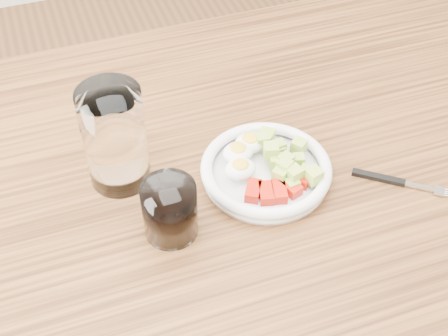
# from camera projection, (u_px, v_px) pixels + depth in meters

# --- Properties ---
(dining_table) EXTENTS (1.50, 0.90, 0.77)m
(dining_table) POSITION_uv_depth(u_px,v_px,m) (232.00, 226.00, 1.02)
(dining_table) COLOR brown
(dining_table) RESTS_ON ground
(bowl) EXTENTS (0.20, 0.20, 0.05)m
(bowl) POSITION_uv_depth(u_px,v_px,m) (265.00, 168.00, 0.95)
(bowl) COLOR white
(bowl) RESTS_ON dining_table
(fork) EXTENTS (0.14, 0.11, 0.01)m
(fork) POSITION_uv_depth(u_px,v_px,m) (393.00, 181.00, 0.95)
(fork) COLOR black
(fork) RESTS_ON dining_table
(water_glass) EXTENTS (0.09, 0.09, 0.16)m
(water_glass) POSITION_uv_depth(u_px,v_px,m) (115.00, 138.00, 0.90)
(water_glass) COLOR white
(water_glass) RESTS_ON dining_table
(coffee_glass) EXTENTS (0.08, 0.08, 0.09)m
(coffee_glass) POSITION_uv_depth(u_px,v_px,m) (170.00, 210.00, 0.86)
(coffee_glass) COLOR white
(coffee_glass) RESTS_ON dining_table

